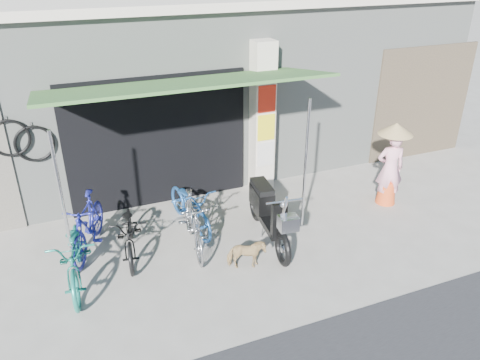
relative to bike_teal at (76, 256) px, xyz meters
name	(u,v)px	position (x,y,z in m)	size (l,w,h in m)	color
ground	(275,259)	(2.96, -0.58, -0.47)	(80.00, 80.00, 0.00)	#9E978E
bicycle_shop	(182,75)	(2.95, 4.51, 1.36)	(12.30, 5.30, 3.66)	gray
shop_pillar	(262,118)	(3.81, 1.87, 1.03)	(0.42, 0.44, 3.00)	beige
awning	(184,86)	(2.05, 1.05, 2.04)	(4.60, 1.88, 2.72)	#335C29
neighbour_right	(422,103)	(7.96, 2.01, 0.83)	(2.60, 0.06, 2.60)	brown
bike_teal	(76,256)	(0.00, 0.00, 0.00)	(0.63, 1.80, 0.94)	#1C8170
bike_blue	(88,225)	(0.25, 0.79, 0.01)	(0.45, 1.61, 0.97)	navy
bike_black	(130,232)	(0.86, 0.42, -0.06)	(0.55, 1.59, 0.83)	black
bike_silver	(193,223)	(1.85, 0.21, 0.01)	(0.45, 1.60, 0.96)	#9B9CA0
bike_navy	(190,206)	(2.00, 0.88, -0.04)	(0.57, 1.63, 0.86)	#205193
street_dog	(246,255)	(2.44, -0.62, -0.22)	(0.27, 0.59, 0.50)	tan
moped	(268,212)	(3.09, 0.01, 0.04)	(0.58, 2.00, 1.13)	black
nun	(391,164)	(5.80, 0.31, 0.35)	(0.64, 0.64, 1.65)	pink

